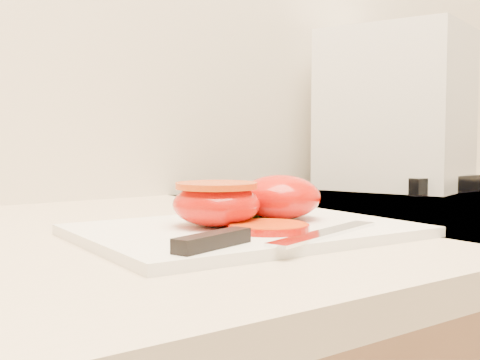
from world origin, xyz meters
TOP-DOWN VIEW (x-y plane):
  - cutting_board at (0.02, 1.58)m, footprint 0.33×0.24m
  - tomato_half_dome at (0.08, 1.60)m, footprint 0.09×0.09m
  - tomato_half_cut at (-0.00, 1.59)m, footprint 0.09×0.09m
  - tomato_slice_0 at (0.02, 1.54)m, footprint 0.07×0.07m
  - lettuce_leaf_0 at (0.05, 1.65)m, footprint 0.13×0.14m
  - knife at (-0.02, 1.50)m, footprint 0.24×0.07m
  - appliance at (0.58, 1.85)m, footprint 0.27×0.30m

SIDE VIEW (x-z plane):
  - cutting_board at x=0.02m, z-range 0.93..0.94m
  - tomato_slice_0 at x=0.02m, z-range 0.94..0.95m
  - knife at x=-0.02m, z-range 0.94..0.95m
  - lettuce_leaf_0 at x=0.05m, z-range 0.94..0.96m
  - tomato_half_cut at x=0.00m, z-range 0.94..0.99m
  - tomato_half_dome at x=0.08m, z-range 0.94..0.99m
  - appliance at x=0.58m, z-range 0.93..1.23m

